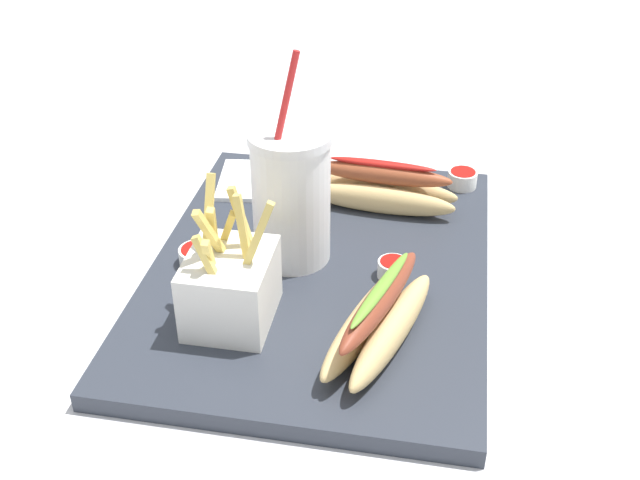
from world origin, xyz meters
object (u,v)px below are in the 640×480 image
hot_dog_1 (379,319)px  napkin_stack (274,181)px  hot_dog_2 (381,189)px  ketchup_cup_2 (393,268)px  soda_cup (291,196)px  fries_basket (230,285)px  ketchup_cup_1 (462,178)px  ketchup_cup_3 (197,255)px

hot_dog_1 → napkin_stack: size_ratio=1.37×
hot_dog_2 → ketchup_cup_2: size_ratio=5.68×
ketchup_cup_2 → napkin_stack: 0.24m
hot_dog_2 → napkin_stack: hot_dog_2 is taller
soda_cup → napkin_stack: soda_cup is taller
fries_basket → hot_dog_1: 0.15m
hot_dog_1 → soda_cup: bearing=-138.7°
hot_dog_1 → napkin_stack: (-0.28, -0.17, -0.02)m
soda_cup → hot_dog_1: (0.12, 0.11, -0.05)m
hot_dog_2 → napkin_stack: 0.15m
fries_basket → ketchup_cup_1: fries_basket is taller
ketchup_cup_2 → ketchup_cup_3: same height
hot_dog_1 → hot_dog_2: (-0.24, -0.03, -0.00)m
soda_cup → napkin_stack: size_ratio=1.69×
ketchup_cup_3 → napkin_stack: bearing=167.8°
soda_cup → fries_basket: size_ratio=1.64×
ketchup_cup_1 → ketchup_cup_3: 0.35m
ketchup_cup_1 → ketchup_cup_3: bearing=-51.2°
ketchup_cup_3 → hot_dog_1: bearing=66.2°
hot_dog_1 → ketchup_cup_3: 0.23m
hot_dog_1 → napkin_stack: bearing=-149.3°
soda_cup → ketchup_cup_1: soda_cup is taller
ketchup_cup_1 → napkin_stack: size_ratio=0.26×
soda_cup → ketchup_cup_2: (0.02, 0.11, -0.06)m
soda_cup → ketchup_cup_3: bearing=-71.3°
ketchup_cup_2 → napkin_stack: bearing=-135.9°
hot_dog_2 → ketchup_cup_1: 0.12m
ketchup_cup_1 → napkin_stack: bearing=-81.9°
ketchup_cup_1 → napkin_stack: 0.24m
soda_cup → ketchup_cup_3: 0.12m
fries_basket → ketchup_cup_3: fries_basket is taller
fries_basket → hot_dog_2: fries_basket is taller
hot_dog_1 → ketchup_cup_1: (-0.31, 0.07, -0.01)m
soda_cup → hot_dog_2: size_ratio=1.27×
soda_cup → ketchup_cup_2: 0.13m
hot_dog_2 → hot_dog_1: bearing=6.0°
ketchup_cup_2 → napkin_stack: (-0.17, -0.17, -0.01)m
fries_basket → napkin_stack: (-0.27, -0.02, -0.04)m
ketchup_cup_1 → fries_basket: bearing=-35.2°
soda_cup → fries_basket: soda_cup is taller
soda_cup → napkin_stack: bearing=-159.9°
hot_dog_1 → ketchup_cup_2: bearing=178.4°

